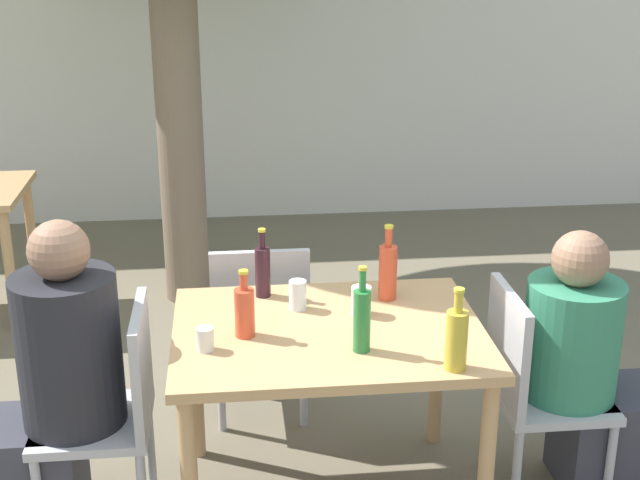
% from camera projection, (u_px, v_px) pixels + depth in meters
% --- Properties ---
extents(cafe_building_wall, '(10.00, 0.08, 2.80)m').
position_uv_depth(cafe_building_wall, '(271.00, 38.00, 6.74)').
color(cafe_building_wall, white).
rests_on(cafe_building_wall, ground_plane).
extents(dining_table_front, '(1.18, 0.90, 0.78)m').
position_uv_depth(dining_table_front, '(328.00, 351.00, 3.43)').
color(dining_table_front, tan).
rests_on(dining_table_front, ground_plane).
extents(patio_chair_0, '(0.44, 0.44, 0.89)m').
position_uv_depth(patio_chair_0, '(115.00, 404.00, 3.41)').
color(patio_chair_0, '#B2B2B7').
rests_on(patio_chair_0, ground_plane).
extents(patio_chair_1, '(0.44, 0.44, 0.89)m').
position_uv_depth(patio_chair_1, '(532.00, 381.00, 3.57)').
color(patio_chair_1, '#B2B2B7').
rests_on(patio_chair_1, ground_plane).
extents(patio_chair_2, '(0.44, 0.44, 0.89)m').
position_uv_depth(patio_chair_2, '(260.00, 322.00, 4.10)').
color(patio_chair_2, '#B2B2B7').
rests_on(patio_chair_2, ground_plane).
extents(person_seated_0, '(0.59, 0.39, 1.24)m').
position_uv_depth(person_seated_0, '(53.00, 391.00, 3.36)').
color(person_seated_0, '#383842').
rests_on(person_seated_0, ground_plane).
extents(person_seated_1, '(0.59, 0.38, 1.13)m').
position_uv_depth(person_seated_1, '(588.00, 376.00, 3.59)').
color(person_seated_1, '#383842').
rests_on(person_seated_1, ground_plane).
extents(soda_bottle_0, '(0.07, 0.07, 0.32)m').
position_uv_depth(soda_bottle_0, '(388.00, 270.00, 3.62)').
color(soda_bottle_0, '#DB4C2D').
rests_on(soda_bottle_0, dining_table_front).
extents(wine_bottle_1, '(0.06, 0.06, 0.29)m').
position_uv_depth(wine_bottle_1, '(263.00, 270.00, 3.65)').
color(wine_bottle_1, '#331923').
rests_on(wine_bottle_1, dining_table_front).
extents(soda_bottle_2, '(0.08, 0.08, 0.26)m').
position_uv_depth(soda_bottle_2, '(245.00, 311.00, 3.30)').
color(soda_bottle_2, '#DB4C2D').
rests_on(soda_bottle_2, dining_table_front).
extents(green_bottle_3, '(0.06, 0.06, 0.33)m').
position_uv_depth(green_bottle_3, '(362.00, 319.00, 3.18)').
color(green_bottle_3, '#287A38').
rests_on(green_bottle_3, dining_table_front).
extents(oil_cruet_4, '(0.08, 0.08, 0.30)m').
position_uv_depth(oil_cruet_4, '(456.00, 338.00, 3.05)').
color(oil_cruet_4, gold).
rests_on(oil_cruet_4, dining_table_front).
extents(drinking_glass_0, '(0.07, 0.07, 0.12)m').
position_uv_depth(drinking_glass_0, '(298.00, 295.00, 3.54)').
color(drinking_glass_0, white).
rests_on(drinking_glass_0, dining_table_front).
extents(drinking_glass_1, '(0.08, 0.08, 0.12)m').
position_uv_depth(drinking_glass_1, '(361.00, 301.00, 3.50)').
color(drinking_glass_1, silver).
rests_on(drinking_glass_1, dining_table_front).
extents(drinking_glass_2, '(0.06, 0.06, 0.09)m').
position_uv_depth(drinking_glass_2, '(205.00, 339.00, 3.21)').
color(drinking_glass_2, silver).
rests_on(drinking_glass_2, dining_table_front).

